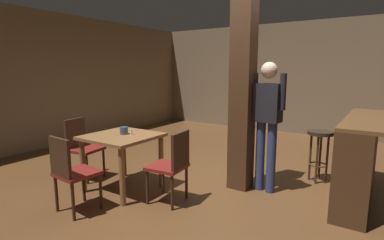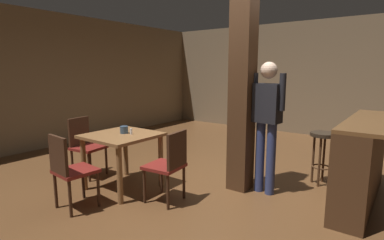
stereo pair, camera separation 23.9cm
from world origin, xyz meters
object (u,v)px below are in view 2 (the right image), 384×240
(bar_stool_near, at_px, (323,146))
(chair_west, at_px, (85,143))
(salt_shaker, at_px, (131,131))
(dining_table, at_px, (122,144))
(bar_counter, at_px, (362,160))
(chair_east, at_px, (169,163))
(chair_south, at_px, (69,168))
(napkin_cup, at_px, (124,130))
(standing_person, at_px, (267,118))

(bar_stool_near, bearing_deg, chair_west, -149.43)
(salt_shaker, height_order, bar_stool_near, salt_shaker)
(dining_table, relative_size, bar_counter, 0.47)
(chair_west, bearing_deg, dining_table, 1.11)
(chair_west, relative_size, bar_counter, 0.47)
(chair_west, bearing_deg, chair_east, 1.35)
(bar_counter, bearing_deg, bar_stool_near, 149.30)
(chair_east, height_order, chair_south, same)
(dining_table, height_order, bar_counter, bar_counter)
(chair_west, xyz_separation_m, napkin_cup, (0.84, 0.06, 0.31))
(dining_table, xyz_separation_m, bar_counter, (2.69, 1.45, -0.09))
(chair_east, height_order, salt_shaker, chair_east)
(chair_east, bearing_deg, standing_person, 50.44)
(dining_table, height_order, standing_person, standing_person)
(napkin_cup, xyz_separation_m, salt_shaker, (0.12, 0.02, -0.01))
(salt_shaker, relative_size, bar_stool_near, 0.10)
(chair_west, bearing_deg, bar_stool_near, 30.57)
(bar_counter, bearing_deg, salt_shaker, -151.71)
(chair_east, distance_m, standing_person, 1.37)
(dining_table, xyz_separation_m, salt_shaker, (0.11, 0.06, 0.18))
(chair_east, distance_m, napkin_cup, 0.88)
(standing_person, xyz_separation_m, bar_stool_near, (0.53, 0.75, -0.44))
(chair_west, distance_m, chair_east, 1.67)
(chair_south, relative_size, napkin_cup, 8.16)
(chair_west, xyz_separation_m, chair_east, (1.67, 0.04, 0.00))
(bar_stool_near, bearing_deg, standing_person, -125.10)
(salt_shaker, bearing_deg, chair_west, -175.27)
(chair_west, relative_size, chair_east, 1.00)
(salt_shaker, bearing_deg, dining_table, -151.19)
(dining_table, height_order, chair_east, chair_east)
(dining_table, bearing_deg, bar_stool_near, 39.14)
(dining_table, distance_m, chair_south, 0.82)
(salt_shaker, distance_m, bar_stool_near, 2.68)
(dining_table, bearing_deg, standing_person, 31.66)
(salt_shaker, bearing_deg, chair_east, -3.25)
(dining_table, relative_size, chair_south, 0.98)
(chair_east, height_order, bar_stool_near, chair_east)
(dining_table, distance_m, bar_counter, 3.06)
(chair_west, relative_size, salt_shaker, 11.36)
(salt_shaker, distance_m, bar_counter, 2.94)
(chair_south, bearing_deg, chair_east, 46.34)
(dining_table, bearing_deg, chair_south, -88.09)
(napkin_cup, bearing_deg, chair_east, -1.60)
(chair_south, relative_size, bar_counter, 0.47)
(chair_east, height_order, standing_person, standing_person)
(dining_table, distance_m, chair_west, 0.85)
(standing_person, bearing_deg, chair_east, -129.56)
(napkin_cup, xyz_separation_m, bar_counter, (2.70, 1.41, -0.28))
(chair_south, distance_m, standing_person, 2.48)
(chair_south, distance_m, bar_stool_near, 3.35)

